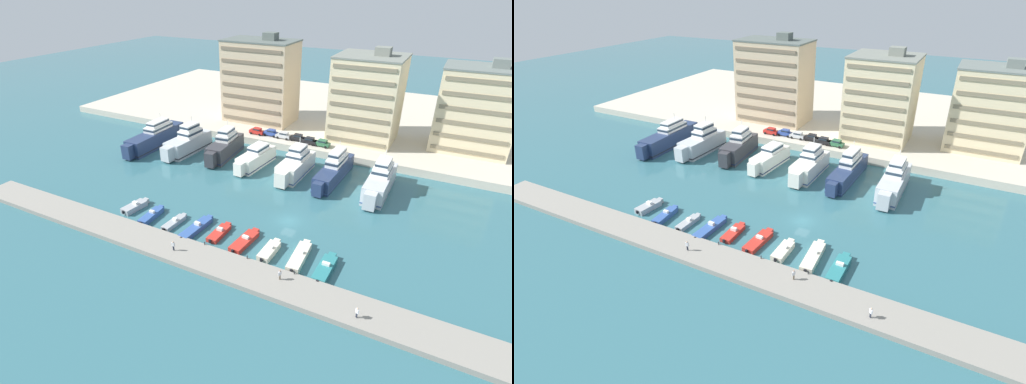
# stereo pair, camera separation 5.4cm
# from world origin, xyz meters

# --- Properties ---
(ground_plane) EXTENTS (400.00, 400.00, 0.00)m
(ground_plane) POSITION_xyz_m (0.00, 0.00, 0.00)
(ground_plane) COLOR #336670
(quay_promenade) EXTENTS (180.00, 70.00, 1.90)m
(quay_promenade) POSITION_xyz_m (0.00, 65.84, 0.95)
(quay_promenade) COLOR beige
(quay_promenade) RESTS_ON ground
(pier_dock) EXTENTS (120.00, 6.26, 0.88)m
(pier_dock) POSITION_xyz_m (0.00, -17.29, 0.44)
(pier_dock) COLOR gray
(pier_dock) RESTS_ON ground
(yacht_navy_far_left) EXTENTS (4.59, 22.13, 8.47)m
(yacht_navy_far_left) POSITION_xyz_m (-46.55, 18.19, 2.56)
(yacht_navy_far_left) COLOR navy
(yacht_navy_far_left) RESTS_ON ground
(yacht_silver_left) EXTENTS (5.62, 17.04, 9.00)m
(yacht_silver_left) POSITION_xyz_m (-36.54, 18.91, 2.67)
(yacht_silver_left) COLOR silver
(yacht_silver_left) RESTS_ON ground
(yacht_charcoal_mid_left) EXTENTS (5.48, 16.61, 8.87)m
(yacht_charcoal_mid_left) POSITION_xyz_m (-26.41, 20.62, 2.66)
(yacht_charcoal_mid_left) COLOR #333338
(yacht_charcoal_mid_left) RESTS_ON ground
(yacht_ivory_center_left) EXTENTS (5.08, 15.07, 6.79)m
(yacht_ivory_center_left) POSITION_xyz_m (-16.89, 19.07, 2.06)
(yacht_ivory_center_left) COLOR silver
(yacht_ivory_center_left) RESTS_ON ground
(yacht_ivory_center) EXTENTS (4.96, 15.96, 8.51)m
(yacht_ivory_center) POSITION_xyz_m (-6.59, 18.86, 2.50)
(yacht_ivory_center) COLOR silver
(yacht_ivory_center) RESTS_ON ground
(yacht_navy_center_right) EXTENTS (4.44, 19.78, 8.44)m
(yacht_navy_center_right) POSITION_xyz_m (1.94, 20.66, 2.41)
(yacht_navy_center_right) COLOR navy
(yacht_navy_center_right) RESTS_ON ground
(yacht_silver_mid_right) EXTENTS (4.30, 18.21, 8.72)m
(yacht_silver_mid_right) POSITION_xyz_m (12.25, 19.32, 2.59)
(yacht_silver_mid_right) COLOR silver
(yacht_silver_mid_right) RESTS_ON ground
(motorboat_grey_far_left) EXTENTS (2.60, 6.31, 1.53)m
(motorboat_grey_far_left) POSITION_xyz_m (-28.44, -9.75, 0.56)
(motorboat_grey_far_left) COLOR #9EA3A8
(motorboat_grey_far_left) RESTS_ON ground
(motorboat_blue_left) EXTENTS (2.25, 6.90, 1.40)m
(motorboat_blue_left) POSITION_xyz_m (-23.43, -10.80, 0.51)
(motorboat_blue_left) COLOR #33569E
(motorboat_blue_left) RESTS_ON ground
(motorboat_grey_mid_left) EXTENTS (1.81, 6.29, 1.20)m
(motorboat_grey_mid_left) POSITION_xyz_m (-18.20, -10.66, 0.41)
(motorboat_grey_mid_left) COLOR #9EA3A8
(motorboat_grey_mid_left) RESTS_ON ground
(motorboat_blue_center_left) EXTENTS (2.34, 8.74, 1.46)m
(motorboat_blue_center_left) POSITION_xyz_m (-13.51, -10.35, 0.47)
(motorboat_blue_center_left) COLOR #33569E
(motorboat_blue_center_left) RESTS_ON ground
(motorboat_red_center) EXTENTS (2.01, 6.58, 1.33)m
(motorboat_red_center) POSITION_xyz_m (-9.06, -9.69, 0.42)
(motorboat_red_center) COLOR red
(motorboat_red_center) RESTS_ON ground
(motorboat_red_center_right) EXTENTS (2.59, 7.80, 1.28)m
(motorboat_red_center_right) POSITION_xyz_m (-3.90, -9.81, 0.44)
(motorboat_red_center_right) COLOR red
(motorboat_red_center_right) RESTS_ON ground
(motorboat_cream_mid_right) EXTENTS (2.01, 6.35, 1.44)m
(motorboat_cream_mid_right) POSITION_xyz_m (1.13, -10.52, 0.55)
(motorboat_cream_mid_right) COLOR beige
(motorboat_cream_mid_right) RESTS_ON ground
(motorboat_cream_right) EXTENTS (2.60, 8.70, 1.44)m
(motorboat_cream_right) POSITION_xyz_m (6.06, -9.68, 0.55)
(motorboat_cream_right) COLOR beige
(motorboat_cream_right) RESTS_ON ground
(motorboat_teal_far_right) EXTENTS (2.21, 7.78, 1.47)m
(motorboat_teal_far_right) POSITION_xyz_m (10.70, -10.61, 0.53)
(motorboat_teal_far_right) COLOR teal
(motorboat_teal_far_right) RESTS_ON ground
(car_red_far_left) EXTENTS (4.17, 2.06, 1.80)m
(car_red_far_left) POSITION_xyz_m (-24.40, 34.27, 2.88)
(car_red_far_left) COLOR red
(car_red_far_left) RESTS_ON quay_promenade
(car_blue_left) EXTENTS (4.19, 2.10, 1.80)m
(car_blue_left) POSITION_xyz_m (-20.42, 34.89, 2.88)
(car_blue_left) COLOR #28428E
(car_blue_left) RESTS_ON quay_promenade
(car_silver_mid_left) EXTENTS (4.14, 2.00, 1.80)m
(car_silver_mid_left) POSITION_xyz_m (-16.53, 34.58, 2.88)
(car_silver_mid_left) COLOR #B7BCC1
(car_silver_mid_left) RESTS_ON quay_promenade
(car_black_center_left) EXTENTS (4.11, 1.94, 1.80)m
(car_black_center_left) POSITION_xyz_m (-12.53, 34.77, 2.88)
(car_black_center_left) COLOR black
(car_black_center_left) RESTS_ON quay_promenade
(car_black_center) EXTENTS (4.17, 2.07, 1.80)m
(car_black_center) POSITION_xyz_m (-8.94, 33.95, 2.88)
(car_black_center) COLOR black
(car_black_center) RESTS_ON quay_promenade
(car_green_center_right) EXTENTS (4.20, 2.12, 1.80)m
(car_green_center_right) POSITION_xyz_m (-5.47, 33.90, 2.88)
(car_green_center_right) COLOR #2D6642
(car_green_center_right) RESTS_ON quay_promenade
(apartment_block_far_left) EXTENTS (20.41, 12.41, 25.00)m
(apartment_block_far_left) POSITION_xyz_m (-29.38, 46.13, 13.46)
(apartment_block_far_left) COLOR #C6AD89
(apartment_block_far_left) RESTS_ON quay_promenade
(apartment_block_left) EXTENTS (16.61, 14.95, 23.49)m
(apartment_block_left) POSITION_xyz_m (2.02, 44.67, 12.71)
(apartment_block_left) COLOR beige
(apartment_block_left) RESTS_ON quay_promenade
(apartment_block_mid_left) EXTENTS (17.68, 12.93, 22.19)m
(apartment_block_mid_left) POSITION_xyz_m (27.28, 49.00, 12.06)
(apartment_block_mid_left) COLOR beige
(apartment_block_mid_left) RESTS_ON quay_promenade
(pedestrian_near_edge) EXTENTS (0.67, 0.30, 1.75)m
(pedestrian_near_edge) POSITION_xyz_m (-12.55, -18.01, 1.91)
(pedestrian_near_edge) COLOR #282D3D
(pedestrian_near_edge) RESTS_ON pier_dock
(pedestrian_mid_deck) EXTENTS (0.39, 0.60, 1.67)m
(pedestrian_mid_deck) POSITION_xyz_m (5.69, -16.49, 1.87)
(pedestrian_mid_deck) COLOR #7A6B56
(pedestrian_mid_deck) RESTS_ON pier_dock
(pedestrian_far_side) EXTENTS (0.51, 0.46, 1.66)m
(pedestrian_far_side) POSITION_xyz_m (17.67, -18.69, 1.86)
(pedestrian_far_side) COLOR #282D3D
(pedestrian_far_side) RESTS_ON pier_dock
(bollard_west) EXTENTS (0.20, 0.20, 0.61)m
(bollard_west) POSITION_xyz_m (-8.95, -14.41, 1.20)
(bollard_west) COLOR #2D2D33
(bollard_west) RESTS_ON pier_dock
(bollard_west_mid) EXTENTS (0.20, 0.20, 0.61)m
(bollard_west_mid) POSITION_xyz_m (-0.90, -14.41, 1.20)
(bollard_west_mid) COLOR #2D2D33
(bollard_west_mid) RESTS_ON pier_dock
(bollard_east_mid) EXTENTS (0.20, 0.20, 0.61)m
(bollard_east_mid) POSITION_xyz_m (7.14, -14.41, 1.20)
(bollard_east_mid) COLOR #2D2D33
(bollard_east_mid) RESTS_ON pier_dock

